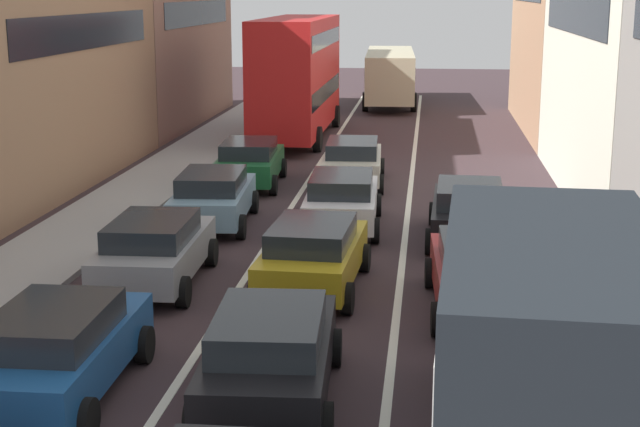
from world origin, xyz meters
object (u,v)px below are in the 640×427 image
Objects in this scene: coupe_centre_lane_fourth at (342,199)px; sedan_left_lane_fourth at (213,196)px; removalist_box_truck at (545,348)px; sedan_centre_lane_second at (270,353)px; wagon_left_lane_second at (57,349)px; sedan_left_lane_fifth at (250,162)px; hatchback_centre_lane_third at (313,254)px; sedan_left_lane_third at (155,249)px; wagon_right_lane_far at (469,210)px; sedan_centre_lane_fifth at (352,161)px; bus_far_queue_secondary at (390,72)px; sedan_right_lane_behind_truck at (481,273)px; bus_mid_queue_primary at (297,72)px.

coupe_centre_lane_fourth is 3.46m from sedan_left_lane_fourth.
removalist_box_truck is 1.78× the size of sedan_centre_lane_second.
wagon_left_lane_second is 16.48m from sedan_left_lane_fifth.
wagon_left_lane_second and sedan_left_lane_fourth have the same top height.
hatchback_centre_lane_third is 1.01× the size of sedan_left_lane_third.
wagon_left_lane_second is 5.81m from sedan_left_lane_third.
wagon_right_lane_far is (6.81, 4.47, 0.00)m from sedan_left_lane_third.
sedan_left_lane_fifth is (-0.09, 16.48, 0.00)m from wagon_left_lane_second.
wagon_left_lane_second is 17.26m from sedan_centre_lane_fifth.
coupe_centre_lane_fourth is at bearing 177.55° from bus_far_queue_secondary.
wagon_left_lane_second and sedan_centre_lane_fifth have the same top height.
sedan_centre_lane_second is 5.64m from hatchback_centre_lane_third.
sedan_right_lane_behind_truck and wagon_right_lane_far have the same top height.
sedan_centre_lane_second is at bearing 177.95° from sedan_centre_lane_fifth.
hatchback_centre_lane_third is 20.96m from bus_mid_queue_primary.
sedan_right_lane_behind_truck is at bearing -39.47° from sedan_centre_lane_second.
sedan_left_lane_third is at bearing 160.98° from sedan_centre_lane_fifth.
sedan_left_lane_fifth is at bearing 49.13° from wagon_right_lane_far.
sedan_centre_lane_fifth is 0.41× the size of bus_far_queue_secondary.
wagon_right_lane_far is (-0.04, 5.45, 0.00)m from sedan_right_lane_behind_truck.
sedan_centre_lane_fifth is 1.00× the size of sedan_left_lane_fifth.
sedan_centre_lane_fifth is at bearing -2.66° from sedan_centre_lane_second.
bus_mid_queue_primary is at bearing 23.81° from wagon_right_lane_far.
sedan_centre_lane_fifth is at bearing -161.58° from bus_mid_queue_primary.
sedan_left_lane_fifth is (-7.17, 18.66, -1.18)m from removalist_box_truck.
removalist_box_truck is 0.74× the size of bus_far_queue_secondary.
sedan_left_lane_fifth is 13.49m from sedan_right_lane_behind_truck.
removalist_box_truck is at bearing -166.64° from coupe_centre_lane_fourth.
bus_far_queue_secondary reaches higher than hatchback_centre_lane_third.
bus_far_queue_secondary reaches higher than sedan_centre_lane_second.
sedan_left_lane_fifth and wagon_right_lane_far have the same top height.
wagon_left_lane_second is at bearing 123.16° from sedan_right_lane_behind_truck.
wagon_left_lane_second is 0.41× the size of bus_mid_queue_primary.
hatchback_centre_lane_third is at bearing 71.07° from sedan_right_lane_behind_truck.
sedan_centre_lane_second is 1.00× the size of sedan_right_lane_behind_truck.
sedan_left_lane_third is at bearing 176.72° from sedan_left_lane_fifth.
removalist_box_truck is 1.79× the size of sedan_left_lane_third.
wagon_left_lane_second is 0.99× the size of sedan_right_lane_behind_truck.
hatchback_centre_lane_third is 5.34m from coupe_centre_lane_fourth.
wagon_left_lane_second is 0.98× the size of sedan_left_lane_fourth.
sedan_centre_lane_second is 1.01× the size of sedan_left_lane_third.
sedan_right_lane_behind_truck is at bearing -176.92° from bus_far_queue_secondary.
hatchback_centre_lane_third is 3.59m from sedan_right_lane_behind_truck.
sedan_left_lane_fifth is at bearing 27.73° from sedan_right_lane_behind_truck.
sedan_left_lane_fourth and sedan_centre_lane_fifth have the same top height.
sedan_left_lane_fourth is 1.01× the size of wagon_right_lane_far.
hatchback_centre_lane_third is at bearing -91.34° from sedan_left_lane_third.
sedan_centre_lane_second is at bearing 177.46° from coupe_centre_lane_fourth.
bus_mid_queue_primary is (-7.00, 28.64, 0.86)m from removalist_box_truck.
sedan_right_lane_behind_truck is at bearing -103.67° from hatchback_centre_lane_third.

